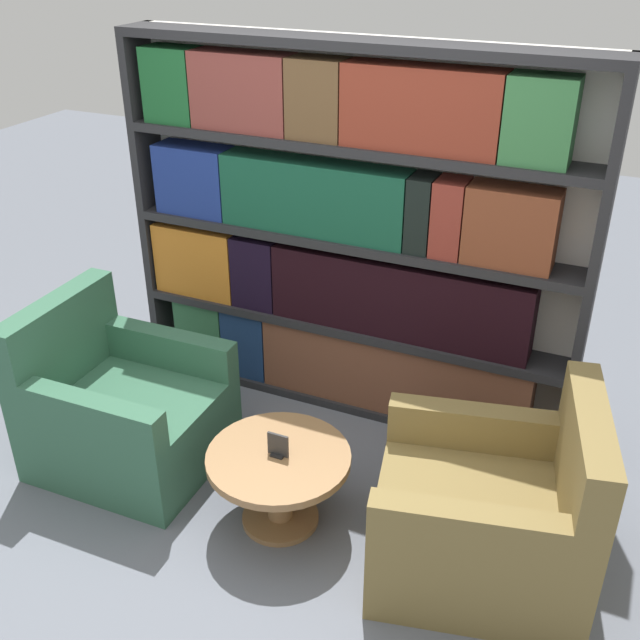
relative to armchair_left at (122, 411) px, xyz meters
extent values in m
plane|color=slate|center=(0.90, -0.44, -0.31)|extent=(14.00, 14.00, 0.00)
cube|color=silver|center=(0.90, 1.15, 0.77)|extent=(2.67, 0.05, 2.15)
cube|color=#262628|center=(-0.41, 1.03, 0.77)|extent=(0.05, 0.30, 2.15)
cube|color=#262628|center=(2.21, 1.03, 0.77)|extent=(0.05, 0.30, 2.15)
cube|color=#262628|center=(0.90, 1.03, -0.28)|extent=(2.57, 0.30, 0.05)
cube|color=#262628|center=(0.90, 1.03, 0.23)|extent=(2.57, 0.30, 0.05)
cube|color=#262628|center=(0.90, 1.03, 0.77)|extent=(2.57, 0.30, 0.05)
cube|color=#262628|center=(0.90, 1.03, 1.31)|extent=(2.57, 0.30, 0.05)
cube|color=#262628|center=(0.90, 1.03, 1.82)|extent=(2.57, 0.30, 0.05)
cube|color=#316742|center=(-0.10, 1.00, -0.03)|extent=(0.34, 0.20, 0.45)
cube|color=navy|center=(0.23, 1.00, -0.03)|extent=(0.30, 0.20, 0.45)
cube|color=brown|center=(1.21, 1.00, -0.03)|extent=(1.63, 0.20, 0.45)
cube|color=orange|center=(-0.10, 1.00, 0.48)|extent=(0.54, 0.20, 0.44)
cube|color=black|center=(0.32, 1.00, 0.48)|extent=(0.28, 0.20, 0.44)
cube|color=black|center=(1.22, 1.00, 0.48)|extent=(1.50, 0.20, 0.44)
cube|color=navy|center=(-0.08, 1.00, 1.00)|extent=(0.45, 0.20, 0.41)
cube|color=#164F37|center=(0.70, 1.00, 1.00)|extent=(1.09, 0.20, 0.41)
cube|color=black|center=(1.32, 1.00, 1.00)|extent=(0.13, 0.20, 0.41)
cube|color=maroon|center=(1.47, 1.00, 1.00)|extent=(0.16, 0.20, 0.41)
cube|color=brown|center=(1.78, 1.00, 1.00)|extent=(0.45, 0.20, 0.41)
cube|color=#1B5B2B|center=(-0.17, 1.00, 1.54)|extent=(0.31, 0.20, 0.41)
cube|color=brown|center=(0.28, 1.00, 1.54)|extent=(0.57, 0.20, 0.41)
cube|color=brown|center=(0.72, 1.00, 1.54)|extent=(0.30, 0.20, 0.41)
cube|color=maroon|center=(1.28, 1.00, 1.54)|extent=(0.81, 0.20, 0.41)
cube|color=#367540|center=(1.85, 1.00, 1.54)|extent=(0.32, 0.20, 0.41)
cube|color=#336047|center=(0.05, 0.00, -0.09)|extent=(0.94, 0.84, 0.43)
cube|color=#336047|center=(-0.35, -0.01, 0.37)|extent=(0.16, 0.82, 0.49)
cube|color=#336047|center=(0.12, -0.35, 0.23)|extent=(0.79, 0.14, 0.21)
cube|color=#336047|center=(0.11, 0.35, 0.23)|extent=(0.79, 0.14, 0.21)
cube|color=olive|center=(1.96, 0.00, -0.09)|extent=(1.08, 1.00, 0.43)
cube|color=olive|center=(2.35, 0.09, 0.37)|extent=(0.31, 0.83, 0.49)
cube|color=olive|center=(1.82, 0.33, 0.23)|extent=(0.79, 0.29, 0.21)
cube|color=olive|center=(1.97, -0.36, 0.23)|extent=(0.79, 0.29, 0.21)
cylinder|color=olive|center=(1.00, -0.10, -0.12)|extent=(0.13, 0.13, 0.37)
cylinder|color=olive|center=(1.00, -0.10, -0.29)|extent=(0.38, 0.38, 0.03)
cylinder|color=olive|center=(1.00, -0.10, 0.08)|extent=(0.70, 0.70, 0.04)
cube|color=black|center=(1.00, -0.10, 0.11)|extent=(0.06, 0.06, 0.01)
cube|color=#2D2D2D|center=(1.00, -0.10, 0.16)|extent=(0.11, 0.01, 0.12)
camera|label=1|loc=(2.34, -2.60, 2.38)|focal=42.00mm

